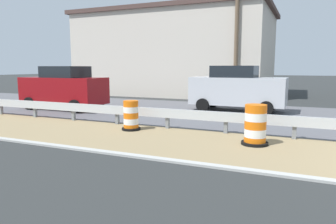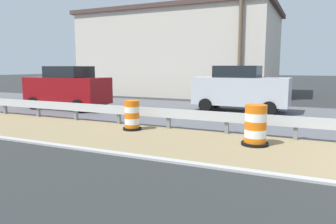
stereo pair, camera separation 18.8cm
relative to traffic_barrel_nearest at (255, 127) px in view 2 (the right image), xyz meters
name	(u,v)px [view 2 (the right image)]	position (x,y,z in m)	size (l,w,h in m)	color
traffic_barrel_nearest	(255,127)	(0.00, 0.00, 0.00)	(0.74, 0.74, 1.13)	orange
traffic_barrel_close	(132,117)	(0.42, 4.21, -0.06)	(0.64, 0.64, 1.01)	orange
car_mid_far_lane	(240,89)	(6.63, 1.85, 0.59)	(2.04, 4.54, 2.21)	silver
car_trailing_far_lane	(67,88)	(3.71, 10.05, 0.58)	(2.02, 4.44, 2.19)	maroon
roadside_shop_near	(182,54)	(15.39, 8.51, 2.72)	(9.29, 14.89, 6.43)	beige
utility_pole_near	(241,21)	(10.74, 2.81, 4.37)	(0.24, 1.80, 9.45)	brown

